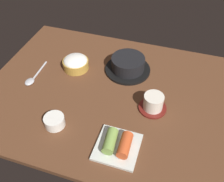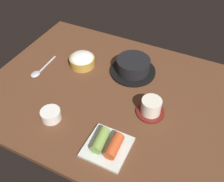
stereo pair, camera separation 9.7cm
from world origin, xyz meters
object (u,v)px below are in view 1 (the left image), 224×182
(stone_pot, at_px, (128,65))
(tea_cup_with_saucer, at_px, (153,103))
(kimchi_plate, at_px, (117,145))
(spoon, at_px, (32,79))
(rice_bowl, at_px, (76,63))
(side_bowl_near, at_px, (54,121))

(stone_pot, relative_size, tea_cup_with_saucer, 1.88)
(kimchi_plate, xyz_separation_m, spoon, (-0.44, 0.21, -0.01))
(rice_bowl, bearing_deg, kimchi_plate, -48.90)
(rice_bowl, bearing_deg, side_bowl_near, -79.89)
(rice_bowl, distance_m, kimchi_plate, 0.45)
(tea_cup_with_saucer, distance_m, kimchi_plate, 0.22)
(stone_pot, xyz_separation_m, side_bowl_near, (-0.17, -0.37, -0.01))
(stone_pot, height_order, kimchi_plate, stone_pot)
(tea_cup_with_saucer, bearing_deg, kimchi_plate, -110.30)
(stone_pot, xyz_separation_m, kimchi_plate, (0.07, -0.39, -0.01))
(stone_pot, xyz_separation_m, rice_bowl, (-0.22, -0.05, -0.00))
(side_bowl_near, bearing_deg, kimchi_plate, -5.59)
(kimchi_plate, bearing_deg, spoon, 154.52)
(rice_bowl, bearing_deg, tea_cup_with_saucer, -19.77)
(kimchi_plate, relative_size, spoon, 0.85)
(tea_cup_with_saucer, bearing_deg, spoon, 179.45)
(kimchi_plate, bearing_deg, stone_pot, 100.47)
(stone_pot, distance_m, spoon, 0.41)
(spoon, bearing_deg, kimchi_plate, -25.48)
(side_bowl_near, xyz_separation_m, spoon, (-0.20, 0.19, -0.01))
(tea_cup_with_saucer, xyz_separation_m, kimchi_plate, (-0.08, -0.20, -0.01))
(stone_pot, distance_m, tea_cup_with_saucer, 0.24)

